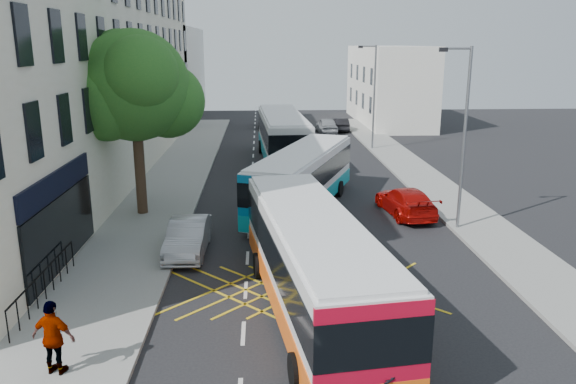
{
  "coord_description": "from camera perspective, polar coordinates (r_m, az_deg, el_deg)",
  "views": [
    {
      "loc": [
        -2.62,
        -11.92,
        8.25
      ],
      "look_at": [
        -1.5,
        10.86,
        2.2
      ],
      "focal_mm": 35.0,
      "sensor_mm": 36.0,
      "label": 1
    }
  ],
  "objects": [
    {
      "name": "pavement_left",
      "position": [
        28.74,
        -14.52,
        -2.16
      ],
      "size": [
        5.0,
        70.0,
        0.15
      ],
      "primitive_type": "cube",
      "color": "gray",
      "rests_on": "ground"
    },
    {
      "name": "pavement_right",
      "position": [
        29.9,
        17.09,
        -1.69
      ],
      "size": [
        3.0,
        70.0,
        0.15
      ],
      "primitive_type": "cube",
      "color": "gray",
      "rests_on": "ground"
    },
    {
      "name": "terrace_main",
      "position": [
        38.18,
        -20.6,
        11.69
      ],
      "size": [
        8.3,
        45.0,
        13.5
      ],
      "color": "beige",
      "rests_on": "ground"
    },
    {
      "name": "terrace_far",
      "position": [
        67.96,
        -12.73,
        11.75
      ],
      "size": [
        8.0,
        20.0,
        10.0
      ],
      "primitive_type": "cube",
      "color": "silver",
      "rests_on": "ground"
    },
    {
      "name": "building_right",
      "position": [
        61.6,
        10.14,
        10.67
      ],
      "size": [
        6.0,
        18.0,
        8.0
      ],
      "primitive_type": "cube",
      "color": "silver",
      "rests_on": "ground"
    },
    {
      "name": "street_tree",
      "position": [
        27.6,
        -15.39,
        10.26
      ],
      "size": [
        6.3,
        5.7,
        8.8
      ],
      "color": "#382619",
      "rests_on": "pavement_left"
    },
    {
      "name": "lamp_near",
      "position": [
        25.75,
        17.33,
        6.07
      ],
      "size": [
        1.45,
        0.15,
        8.0
      ],
      "color": "slate",
      "rests_on": "pavement_right"
    },
    {
      "name": "lamp_far",
      "position": [
        44.94,
        8.63,
        10.05
      ],
      "size": [
        1.45,
        0.15,
        8.0
      ],
      "color": "slate",
      "rests_on": "pavement_right"
    },
    {
      "name": "railings",
      "position": [
        20.09,
        -23.5,
        -8.47
      ],
      "size": [
        0.08,
        5.6,
        1.14
      ],
      "primitive_type": null,
      "color": "black",
      "rests_on": "pavement_left"
    },
    {
      "name": "bus_near",
      "position": [
        17.43,
        2.56,
        -7.27
      ],
      "size": [
        4.17,
        11.66,
        3.21
      ],
      "rotation": [
        0.0,
        0.0,
        0.14
      ],
      "color": "silver",
      "rests_on": "ground"
    },
    {
      "name": "bus_mid",
      "position": [
        28.52,
        1.49,
        1.38
      ],
      "size": [
        6.3,
        11.05,
        3.06
      ],
      "rotation": [
        0.0,
        0.0,
        -0.37
      ],
      "color": "silver",
      "rests_on": "ground"
    },
    {
      "name": "bus_far",
      "position": [
        40.23,
        -0.55,
        5.66
      ],
      "size": [
        3.52,
        12.44,
        3.46
      ],
      "rotation": [
        0.0,
        0.0,
        0.05
      ],
      "color": "silver",
      "rests_on": "ground"
    },
    {
      "name": "parked_car_silver",
      "position": [
        23.05,
        -10.13,
        -4.5
      ],
      "size": [
        1.58,
        4.28,
        1.4
      ],
      "primitive_type": "imported",
      "rotation": [
        0.0,
        0.0,
        -0.02
      ],
      "color": "#A6A9AE",
      "rests_on": "ground"
    },
    {
      "name": "red_hatchback",
      "position": [
        28.35,
        11.87,
        -0.94
      ],
      "size": [
        2.47,
        4.96,
        1.38
      ],
      "primitive_type": "imported",
      "rotation": [
        0.0,
        0.0,
        3.26
      ],
      "color": "#A70A07",
      "rests_on": "ground"
    },
    {
      "name": "distant_car_grey",
      "position": [
        57.48,
        -1.82,
        7.31
      ],
      "size": [
        2.51,
        5.21,
        1.43
      ],
      "primitive_type": "imported",
      "rotation": [
        0.0,
        0.0,
        -0.03
      ],
      "color": "#3A3C41",
      "rests_on": "ground"
    },
    {
      "name": "distant_car_silver",
      "position": [
        53.61,
        3.94,
        6.76
      ],
      "size": [
        1.91,
        4.4,
        1.48
      ],
      "primitive_type": "imported",
      "rotation": [
        0.0,
        0.0,
        3.18
      ],
      "color": "#94969B",
      "rests_on": "ground"
    },
    {
      "name": "distant_car_dark",
      "position": [
        55.19,
        5.36,
        6.85
      ],
      "size": [
        1.41,
        3.86,
        1.27
      ],
      "primitive_type": "imported",
      "rotation": [
        0.0,
        0.0,
        3.12
      ],
      "color": "black",
      "rests_on": "ground"
    },
    {
      "name": "pedestrian_far",
      "position": [
        15.61,
        -22.7,
        -13.5
      ],
      "size": [
        1.24,
        0.76,
        1.97
      ],
      "primitive_type": "imported",
      "rotation": [
        0.0,
        0.0,
        2.89
      ],
      "color": "gray",
      "rests_on": "pavement_left"
    }
  ]
}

